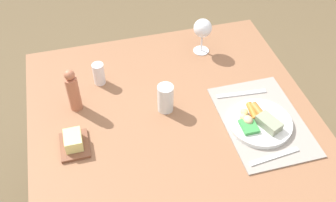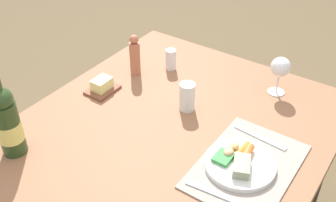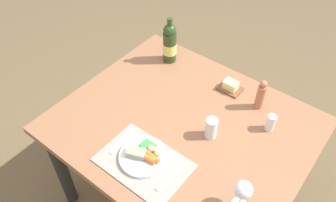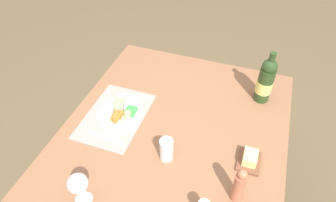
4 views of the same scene
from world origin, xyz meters
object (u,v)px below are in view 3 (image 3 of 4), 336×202
at_px(dining_table, 183,136).
at_px(wine_glass, 243,190).
at_px(fork, 123,140).
at_px(dinner_plate, 144,156).
at_px(salt_shaker, 271,123).
at_px(wine_bottle, 170,43).
at_px(pepper_mill, 261,95).
at_px(knife, 172,176).
at_px(water_tumbler, 211,129).
at_px(butter_dish, 230,86).

distance_m(dining_table, wine_glass, 0.56).
distance_m(dining_table, fork, 0.35).
distance_m(dining_table, dinner_plate, 0.32).
xyz_separation_m(wine_glass, salt_shaker, (-0.09, 0.47, -0.07)).
height_order(wine_bottle, pepper_mill, wine_bottle).
height_order(dinner_plate, fork, dinner_plate).
relative_size(dinner_plate, knife, 1.17).
xyz_separation_m(dinner_plate, water_tumbler, (0.17, 0.31, 0.03)).
height_order(wine_glass, butter_dish, wine_glass).
xyz_separation_m(fork, butter_dish, (0.23, 0.66, 0.01)).
distance_m(knife, wine_bottle, 0.87).
xyz_separation_m(fork, knife, (0.32, -0.01, 0.00)).
bearing_deg(dinner_plate, dining_table, 86.88).
distance_m(dining_table, butter_dish, 0.40).
relative_size(water_tumbler, butter_dish, 0.89).
xyz_separation_m(dinner_plate, wine_bottle, (-0.37, 0.67, 0.11)).
bearing_deg(fork, water_tumbler, 37.43).
bearing_deg(wine_glass, knife, -167.92).
xyz_separation_m(dining_table, salt_shaker, (0.37, 0.24, 0.15)).
bearing_deg(dining_table, knife, -62.78).
relative_size(dining_table, knife, 6.30).
xyz_separation_m(dinner_plate, knife, (0.17, 0.00, -0.01)).
height_order(knife, wine_bottle, wine_bottle).
xyz_separation_m(salt_shaker, water_tumbler, (-0.22, -0.22, 0.00)).
relative_size(dining_table, salt_shaker, 13.40).
bearing_deg(knife, fork, -176.67).
bearing_deg(dining_table, dinner_plate, -93.12).
distance_m(pepper_mill, salt_shaker, 0.17).
height_order(knife, salt_shaker, salt_shaker).
bearing_deg(dinner_plate, knife, 0.19).
bearing_deg(pepper_mill, butter_dish, 172.20).
height_order(wine_glass, water_tumbler, wine_glass).
relative_size(dinner_plate, wine_glass, 1.44).
bearing_deg(butter_dish, wine_glass, -56.18).
relative_size(dining_table, pepper_mill, 6.79).
relative_size(wine_bottle, pepper_mill, 1.60).
bearing_deg(dining_table, salt_shaker, 33.23).
bearing_deg(salt_shaker, knife, -112.30).
bearing_deg(dinner_plate, butter_dish, 83.62).
xyz_separation_m(dining_table, water_tumbler, (0.16, 0.02, 0.15)).
height_order(dining_table, pepper_mill, pepper_mill).
bearing_deg(wine_bottle, salt_shaker, -10.13).
relative_size(wine_glass, salt_shaker, 1.72).
xyz_separation_m(wine_glass, pepper_mill, (-0.21, 0.58, -0.03)).
relative_size(knife, wine_glass, 1.23).
relative_size(wine_glass, pepper_mill, 0.87).
bearing_deg(dining_table, pepper_mill, 54.46).
height_order(pepper_mill, water_tumbler, pepper_mill).
bearing_deg(water_tumbler, dining_table, -173.02).
bearing_deg(salt_shaker, dinner_plate, -125.78).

